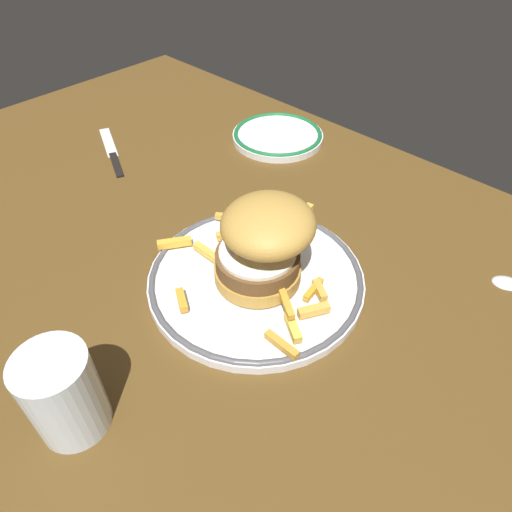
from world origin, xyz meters
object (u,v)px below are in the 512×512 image
(burger, at_px, (263,243))
(water_glass, at_px, (65,398))
(side_plate, at_px, (278,136))
(knife, at_px, (113,154))
(dinner_plate, at_px, (256,278))

(burger, bearing_deg, water_glass, -91.37)
(side_plate, height_order, knife, side_plate)
(water_glass, distance_m, knife, 0.51)
(burger, bearing_deg, knife, 173.57)
(knife, bearing_deg, burger, -6.43)
(water_glass, height_order, knife, water_glass)
(water_glass, xyz_separation_m, side_plate, (-0.23, 0.55, -0.03))
(dinner_plate, height_order, side_plate, same)
(side_plate, bearing_deg, dinner_plate, -52.51)
(dinner_plate, bearing_deg, side_plate, 127.49)
(burger, distance_m, side_plate, 0.38)
(dinner_plate, bearing_deg, knife, 173.05)
(burger, distance_m, water_glass, 0.26)
(knife, bearing_deg, dinner_plate, -6.95)
(side_plate, bearing_deg, water_glass, -67.52)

